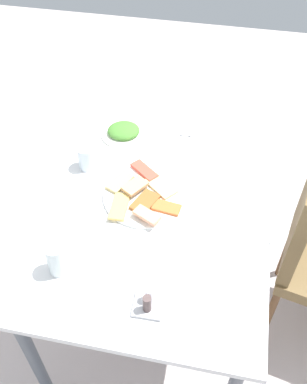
# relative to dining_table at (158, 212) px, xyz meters

# --- Properties ---
(ground_plane) EXTENTS (6.00, 6.00, 0.00)m
(ground_plane) POSITION_rel_dining_table_xyz_m (0.00, 0.00, -0.66)
(ground_plane) COLOR #BEB1AE
(dining_table) EXTENTS (1.19, 0.82, 0.75)m
(dining_table) POSITION_rel_dining_table_xyz_m (0.00, 0.00, 0.00)
(dining_table) COLOR white
(dining_table) RESTS_ON ground_plane
(pide_platter) EXTENTS (0.33, 0.32, 0.04)m
(pide_platter) POSITION_rel_dining_table_xyz_m (0.00, -0.05, 0.09)
(pide_platter) COLOR white
(pide_platter) RESTS_ON dining_table
(salad_plate_greens) EXTENTS (0.19, 0.19, 0.05)m
(salad_plate_greens) POSITION_rel_dining_table_xyz_m (-0.33, -0.22, 0.10)
(salad_plate_greens) COLOR white
(salad_plate_greens) RESTS_ON dining_table
(soda_can) EXTENTS (0.07, 0.07, 0.12)m
(soda_can) POSITION_rel_dining_table_xyz_m (0.37, -0.25, 0.14)
(soda_can) COLOR silver
(soda_can) RESTS_ON dining_table
(drinking_glass) EXTENTS (0.07, 0.07, 0.10)m
(drinking_glass) POSITION_rel_dining_table_xyz_m (-0.11, -0.31, 0.13)
(drinking_glass) COLOR silver
(drinking_glass) RESTS_ON dining_table
(paper_napkin) EXTENTS (0.15, 0.15, 0.00)m
(paper_napkin) POSITION_rel_dining_table_xyz_m (-0.46, 0.06, 0.08)
(paper_napkin) COLOR white
(paper_napkin) RESTS_ON dining_table
(fork) EXTENTS (0.19, 0.04, 0.00)m
(fork) POSITION_rel_dining_table_xyz_m (-0.46, 0.04, 0.09)
(fork) COLOR silver
(fork) RESTS_ON paper_napkin
(spoon) EXTENTS (0.18, 0.05, 0.00)m
(spoon) POSITION_rel_dining_table_xyz_m (-0.46, 0.08, 0.09)
(spoon) COLOR silver
(spoon) RESTS_ON paper_napkin
(condiment_caddy) EXTENTS (0.09, 0.09, 0.08)m
(condiment_caddy) POSITION_rel_dining_table_xyz_m (0.44, 0.06, 0.10)
(condiment_caddy) COLOR #B2B2B7
(condiment_caddy) RESTS_ON dining_table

